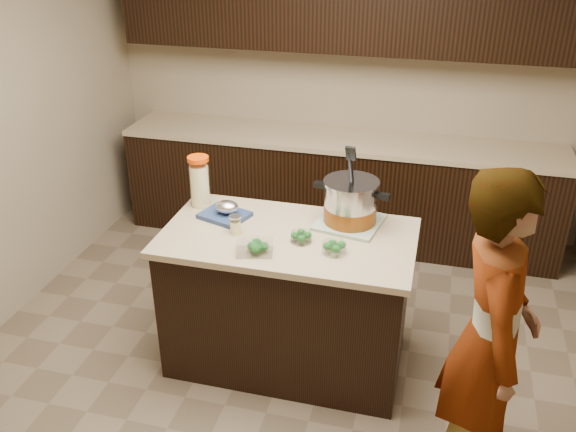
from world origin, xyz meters
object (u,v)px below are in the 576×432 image
at_px(island, 288,299).
at_px(person, 490,340).
at_px(lemonade_pitcher, 200,183).
at_px(stock_pot, 350,204).

relative_size(island, person, 0.87).
bearing_deg(island, person, -29.36).
height_order(island, person, person).
bearing_deg(island, lemonade_pitcher, 159.07).
bearing_deg(stock_pot, person, -37.23).
height_order(stock_pot, person, person).
height_order(stock_pot, lemonade_pitcher, stock_pot).
bearing_deg(person, stock_pot, 39.03).
distance_m(stock_pot, person, 1.17).
relative_size(island, stock_pot, 3.12).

